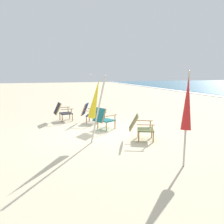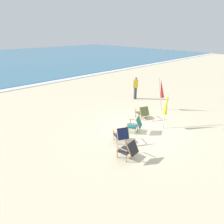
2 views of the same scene
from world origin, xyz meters
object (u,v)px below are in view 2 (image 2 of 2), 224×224
Objects in this scene: beach_chair_front_left at (121,134)px; beach_chair_back_right at (143,112)px; person_near_chairs at (135,88)px; beach_chair_back_left at (135,124)px; umbrella_furled_red at (162,89)px; beach_chair_front_right at (129,149)px; umbrella_furled_yellow at (166,103)px.

beach_chair_front_left is 2.95m from beach_chair_back_right.
beach_chair_back_right is (2.76, 1.03, -0.01)m from beach_chair_front_left.
beach_chair_back_right is 3.71m from person_near_chairs.
beach_chair_front_left reaches higher than beach_chair_back_left.
beach_chair_front_left is 4.99m from umbrella_furled_red.
umbrella_furled_yellow is at bearing 10.59° from beach_chair_front_right.
umbrella_furled_red is (4.75, 1.20, 0.95)m from beach_chair_front_left.
beach_chair_front_left is 0.96× the size of beach_chair_back_right.
umbrella_furled_yellow is 4.81m from person_near_chairs.
beach_chair_front_left is at bearing -159.61° from beach_chair_back_right.
beach_chair_front_right is 0.92× the size of beach_chair_front_left.
umbrella_furled_red is at bearing 4.84° from beach_chair_back_right.
person_near_chairs is at bearing 78.63° from umbrella_furled_red.
umbrella_furled_red is (5.42, 2.24, 0.95)m from beach_chair_front_right.
umbrella_furled_red is at bearing 14.11° from beach_chair_front_left.
beach_chair_back_right is at bearing -132.74° from person_near_chairs.
beach_chair_back_right is 2.21m from umbrella_furled_red.
beach_chair_back_left is 0.54× the size of person_near_chairs.
person_near_chairs is at bearing 47.26° from beach_chair_back_right.
person_near_chairs is (0.51, 2.54, -0.54)m from umbrella_furled_red.
umbrella_furled_red is at bearing 22.44° from beach_chair_front_right.
beach_chair_front_left is 2.99m from umbrella_furled_yellow.
beach_chair_front_right is at bearing -148.86° from beach_chair_back_right.
person_near_chairs reaches higher than beach_chair_back_left.
beach_chair_front_left is at bearing -168.15° from beach_chair_back_left.
beach_chair_front_right is at bearing -169.41° from umbrella_furled_yellow.
umbrella_furled_red reaches higher than beach_chair_front_right.
beach_chair_front_right is at bearing -141.13° from person_near_chairs.
beach_chair_front_left is 1.27m from beach_chair_back_left.
beach_chair_front_left is 0.99× the size of beach_chair_back_left.
beach_chair_front_right is 0.49× the size of person_near_chairs.
beach_chair_front_right is at bearing -145.64° from beach_chair_back_left.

